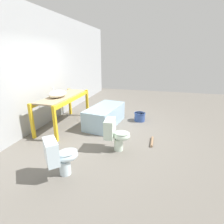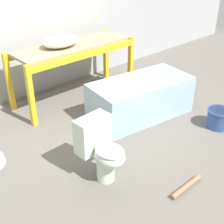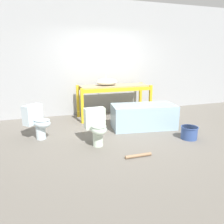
% 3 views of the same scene
% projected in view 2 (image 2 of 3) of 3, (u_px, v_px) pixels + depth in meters
% --- Properties ---
extents(ground_plane, '(12.00, 12.00, 0.00)m').
position_uv_depth(ground_plane, '(114.00, 128.00, 4.35)').
color(ground_plane, '#666059').
extents(shelving_rack, '(1.98, 0.71, 0.90)m').
position_uv_depth(shelving_rack, '(73.00, 53.00, 4.83)').
color(shelving_rack, gold).
rests_on(shelving_rack, ground_plane).
extents(sink_basin, '(0.57, 0.42, 0.27)m').
position_uv_depth(sink_basin, '(60.00, 41.00, 4.62)').
color(sink_basin, silver).
rests_on(sink_basin, shelving_rack).
extents(bathtub_main, '(1.56, 0.91, 0.56)m').
position_uv_depth(bathtub_main, '(141.00, 96.00, 4.52)').
color(bathtub_main, '#99B7CC').
rests_on(bathtub_main, ground_plane).
extents(toilet_far, '(0.40, 0.55, 0.70)m').
position_uv_depth(toilet_far, '(101.00, 147.00, 3.30)').
color(toilet_far, silver).
rests_on(toilet_far, ground_plane).
extents(bucket_white, '(0.35, 0.35, 0.26)m').
position_uv_depth(bucket_white, '(219.00, 118.00, 4.33)').
color(bucket_white, '#334C8C').
rests_on(bucket_white, ground_plane).
extents(loose_pipe, '(0.48, 0.06, 0.06)m').
position_uv_depth(loose_pipe, '(186.00, 187.00, 3.29)').
color(loose_pipe, '#8C6B4C').
rests_on(loose_pipe, ground_plane).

